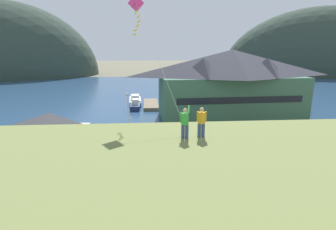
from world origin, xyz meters
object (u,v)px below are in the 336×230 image
Objects in this scene: parked_car_front_row_end at (170,168)px; parked_car_mid_row_far at (275,156)px; flying_kite at (138,10)px; parked_car_front_row_silver at (244,139)px; moored_boat_wharfside at (135,100)px; person_companion at (201,121)px; storage_shed_near_lot at (51,135)px; parked_car_mid_row_near at (200,140)px; harbor_lodge at (231,82)px; moored_boat_inner_slip at (136,105)px; parked_car_mid_row_center at (72,167)px; parking_light_pole at (128,114)px; moored_boat_outer_mooring at (166,101)px; wharf_dock at (151,104)px; parked_car_lone_by_shed at (19,172)px; person_kite_flyer at (185,122)px; parked_car_back_row_left at (288,138)px; parked_car_corner_spot at (122,142)px.

parked_car_front_row_end is 0.99× the size of parked_car_mid_row_far.
parked_car_front_row_silver is at bearing 40.04° from flying_kite.
moored_boat_wharfside is 4.83× the size of person_companion.
parked_car_mid_row_near is (17.63, 2.23, -1.81)m from storage_shed_near_lot.
harbor_lodge is 20.78m from moored_boat_inner_slip.
parked_car_mid_row_center is at bearing -98.95° from moored_boat_inner_slip.
parking_light_pole is at bearing 105.75° from person_companion.
moored_boat_outer_mooring is at bearing 31.07° from moored_boat_inner_slip.
parked_car_lone_by_shed is (-12.86, -34.86, 0.71)m from wharf_dock.
flying_kite is (2.13, -14.05, 11.24)m from parking_light_pole.
harbor_lodge is 3.19× the size of storage_shed_near_lot.
person_companion is at bearing -101.49° from parked_car_mid_row_near.
parked_car_front_row_silver is at bearing -58.23° from moored_boat_inner_slip.
moored_boat_outer_mooring is at bearing 87.44° from person_kite_flyer.
parked_car_back_row_left is 25.89m from flying_kite.
parked_car_front_row_end is at bearing 48.04° from flying_kite.
parked_car_lone_by_shed is at bearing -137.82° from parked_car_corner_spot.
harbor_lodge reaches higher than parked_car_lone_by_shed.
storage_shed_near_lot is at bearing -162.80° from parked_car_corner_spot.
parked_car_front_row_end is 11.92m from person_companion.
parked_car_front_row_end is 0.65× the size of parking_light_pole.
parked_car_back_row_left is 0.48× the size of flying_kite.
moored_boat_outer_mooring is 1.14× the size of parking_light_pole.
moored_boat_wharfside is at bearing 93.41° from flying_kite.
person_kite_flyer is at bearing -88.14° from wharf_dock.
moored_boat_inner_slip is 32.13m from parked_car_back_row_left.
person_kite_flyer is at bearing -67.98° from flying_kite.
moored_boat_wharfside is 1.96× the size of parked_car_front_row_silver.
moored_boat_outer_mooring is 1.75× the size of parked_car_front_row_end.
person_kite_flyer reaches higher than moored_boat_outer_mooring.
moored_boat_inner_slip is 1.45× the size of parked_car_back_row_left.
parked_car_front_row_silver is 0.99× the size of parked_car_mid_row_far.
flying_kite is (2.45, -41.10, 14.43)m from moored_boat_wharfside.
parked_car_mid_row_far is 20.74m from flying_kite.
moored_boat_inner_slip reaches higher than parked_car_mid_row_far.
harbor_lodge is 4.19× the size of parking_light_pole.
parked_car_mid_row_far is (-1.35, -21.04, -5.52)m from harbor_lodge.
person_companion reaches higher than parked_car_mid_row_near.
person_companion is at bearing -132.70° from parked_car_mid_row_far.
flying_kite is (2.07, -35.25, 14.43)m from moored_boat_inner_slip.
moored_boat_outer_mooring is at bearing 83.13° from flying_kite.
storage_shed_near_lot is at bearing -174.68° from parked_car_front_row_silver.
parked_car_mid_row_center is (-22.69, -22.30, -5.52)m from harbor_lodge.
moored_boat_outer_mooring is 1.73× the size of parked_car_mid_row_far.
parked_car_corner_spot is (-18.49, -15.05, -5.52)m from harbor_lodge.
person_companion reaches higher than parked_car_front_row_end.
parked_car_mid_row_center is 16.03m from person_kite_flyer.
moored_boat_outer_mooring reaches higher than parked_car_back_row_left.
parked_car_mid_row_far is 18.08m from person_kite_flyer.
parked_car_mid_row_near is at bearing 140.60° from parked_car_mid_row_far.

